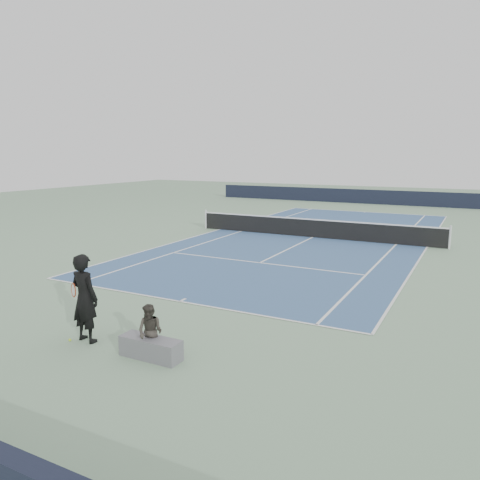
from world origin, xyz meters
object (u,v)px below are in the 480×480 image
at_px(tennis_net, 313,228).
at_px(tennis_player, 85,298).
at_px(spectator_bench, 150,340).
at_px(tennis_ball, 70,340).

relative_size(tennis_net, tennis_player, 6.33).
relative_size(tennis_net, spectator_bench, 9.21).
bearing_deg(tennis_net, tennis_ball, -92.16).
distance_m(tennis_net, tennis_player, 15.24).
xyz_separation_m(tennis_player, spectator_bench, (1.87, -0.06, -0.61)).
relative_size(tennis_player, tennis_ball, 32.32).
height_order(tennis_net, tennis_ball, tennis_net).
bearing_deg(tennis_ball, tennis_net, 87.84).
relative_size(tennis_player, spectator_bench, 1.46).
bearing_deg(tennis_player, tennis_ball, -148.78).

